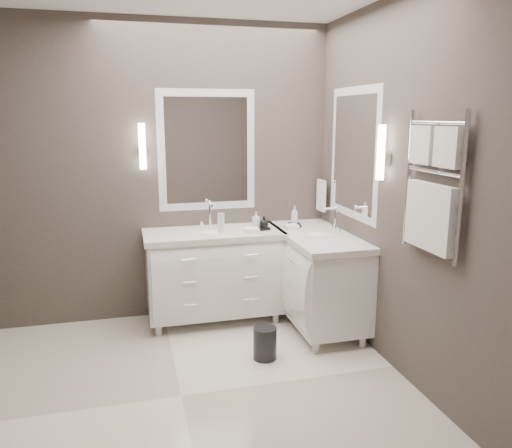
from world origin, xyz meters
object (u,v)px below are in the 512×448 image
object	(u,v)px
vanity_right	(317,273)
waste_bin	(265,343)
towel_ladder	(432,193)
vanity_back	(214,270)

from	to	relation	value
vanity_right	waste_bin	bearing A→B (deg)	-140.23
vanity_right	towel_ladder	distance (m)	1.60
vanity_back	waste_bin	world-z (taller)	vanity_back
vanity_back	waste_bin	size ratio (longest dim) A/B	4.85
vanity_back	waste_bin	xyz separation A→B (m)	(0.25, -0.85, -0.36)
vanity_right	towel_ladder	size ratio (longest dim) A/B	1.38
vanity_right	waste_bin	world-z (taller)	vanity_right
vanity_back	towel_ladder	xyz separation A→B (m)	(1.10, -1.63, 0.91)
vanity_back	vanity_right	distance (m)	0.93
vanity_right	towel_ladder	xyz separation A→B (m)	(0.23, -1.30, 0.91)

